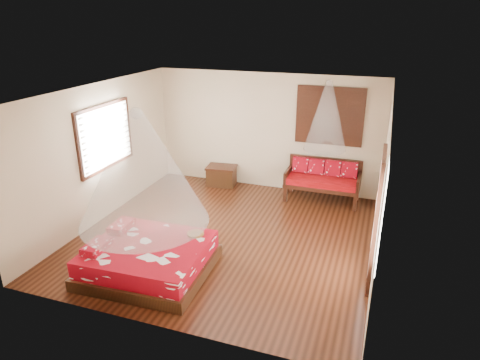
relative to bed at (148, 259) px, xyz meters
The scene contains 10 objects.
room 2.12m from the bed, 63.73° to the left, with size 5.54×5.54×2.84m.
bed is the anchor object (origin of this frame).
daybed 4.58m from the bed, 60.38° to the left, with size 1.68×0.75×0.94m.
storage_chest 4.06m from the bed, 93.92° to the left, with size 0.77×0.60×0.50m.
shutter_panel 5.15m from the bed, 62.36° to the left, with size 1.52×0.06×1.32m.
window_left 3.00m from the bed, 136.83° to the left, with size 0.10×1.74×1.34m.
glazed_door 3.74m from the bed, 15.93° to the left, with size 0.08×1.02×2.16m.
wine_tray 0.91m from the bed, 45.24° to the left, with size 0.29×0.29×0.23m.
mosquito_net_main 1.60m from the bed, ahead, with size 2.04×2.04×1.80m, color white.
mosquito_net_daybed 4.80m from the bed, 59.58° to the left, with size 0.93×0.93×1.50m, color white.
Camera 1 is at (2.67, -6.90, 4.05)m, focal length 32.00 mm.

